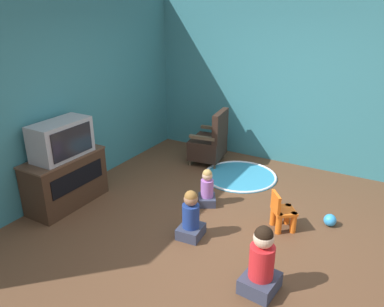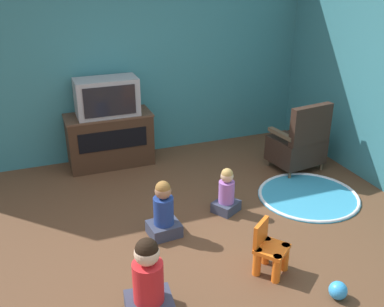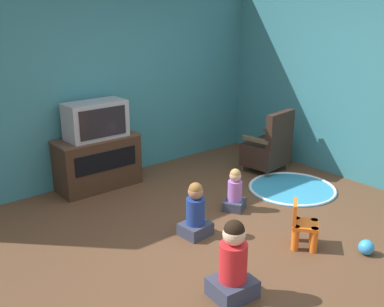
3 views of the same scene
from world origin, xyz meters
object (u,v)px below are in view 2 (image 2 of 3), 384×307
Objects in this scene: television at (107,97)px; black_armchair at (299,144)px; child_watching_center at (164,212)px; child_watching_right at (148,284)px; tv_cabinet at (110,139)px; child_watching_left at (226,193)px; toy_ball at (338,290)px; yellow_kid_chair at (269,252)px.

black_armchair is at bearing -24.12° from television.
child_watching_right is (-0.44, -1.02, 0.05)m from child_watching_center.
tv_cabinet is 1.92m from child_watching_left.
television reaches higher than toy_ball.
tv_cabinet is 7.30× the size of toy_ball.
yellow_kid_chair is 0.64m from toy_ball.
television is 1.30× the size of child_watching_center.
yellow_kid_chair is (0.85, -2.74, -0.16)m from tv_cabinet.
child_watching_center is at bearing -85.13° from television.
television reaches higher than black_armchair.
television is at bearing 69.98° from yellow_kid_chair.
tv_cabinet is 2.48m from black_armchair.
tv_cabinet is 1.84× the size of child_watching_center.
television is at bearing -32.08° from black_armchair.
child_watching_center is at bearing -85.20° from tv_cabinet.
toy_ball is at bearing -109.32° from child_watching_left.
toy_ball is at bearing -69.32° from television.
child_watching_left is 0.86× the size of child_watching_center.
child_watching_left is (-1.32, -0.64, -0.13)m from black_armchair.
black_armchair is at bearing 41.79° from child_watching_right.
yellow_kid_chair is at bearing 12.99° from child_watching_right.
yellow_kid_chair reaches higher than toy_ball.
yellow_kid_chair is 0.93× the size of child_watching_left.
black_armchair is at bearing 16.70° from child_watching_center.
child_watching_center is 3.96× the size of toy_ball.
yellow_kid_chair is at bearing -56.34° from child_watching_center.
black_armchair is 1.77× the size of child_watching_left.
child_watching_center is at bearing 164.42° from child_watching_left.
television is 1.10× the size of child_watching_right.
child_watching_right reaches higher than child_watching_left.
yellow_kid_chair is 1.15m from child_watching_right.
tv_cabinet is at bearing 110.53° from toy_ball.
child_watching_right is (-0.29, -2.86, -0.64)m from television.
tv_cabinet is 0.58m from television.
television is 2.94m from yellow_kid_chair.
child_watching_left is 1.61m from toy_ball.
tv_cabinet is at bearing 90.00° from television.
child_watching_left is at bearing 100.17° from toy_ball.
toy_ball is (-1.04, -2.21, -0.28)m from black_armchair.
tv_cabinet is at bearing 89.95° from child_watching_center.
television reaches higher than child_watching_center.
television is 0.85× the size of black_armchair.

